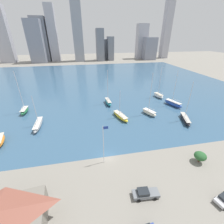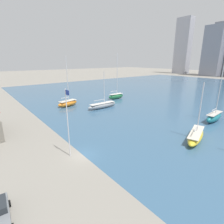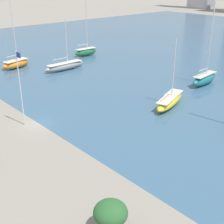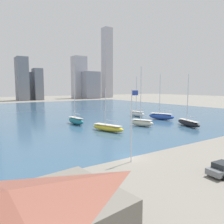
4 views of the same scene
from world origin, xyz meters
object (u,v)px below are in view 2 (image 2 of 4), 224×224
flag_pole (68,121)px  sailboat_yellow (196,135)px  sailboat_gray (102,105)px  sailboat_teal (214,117)px  sailboat_green (116,96)px  sailboat_orange (68,103)px

flag_pole → sailboat_yellow: 23.36m
sailboat_gray → sailboat_yellow: sailboat_gray is taller
sailboat_teal → sailboat_gray: sailboat_teal is taller
sailboat_teal → sailboat_green: (-34.61, -2.23, -0.02)m
sailboat_teal → sailboat_yellow: size_ratio=1.44×
flag_pole → sailboat_teal: sailboat_teal is taller
flag_pole → sailboat_gray: size_ratio=0.96×
flag_pole → sailboat_yellow: (9.28, 20.87, -4.88)m
sailboat_teal → sailboat_green: bearing=179.7°
sailboat_yellow → flag_pole: bearing=-132.0°
sailboat_teal → sailboat_yellow: bearing=-84.0°
flag_pole → sailboat_yellow: sailboat_yellow is taller
sailboat_yellow → sailboat_orange: bearing=173.7°
flag_pole → sailboat_orange: sailboat_orange is taller
sailboat_orange → sailboat_gray: 11.57m
sailboat_orange → sailboat_green: (1.08, 19.37, 0.09)m
sailboat_teal → sailboat_orange: 41.73m
sailboat_green → sailboat_orange: bearing=-92.1°
sailboat_gray → sailboat_yellow: 29.21m
sailboat_orange → sailboat_yellow: sailboat_orange is taller
sailboat_green → sailboat_yellow: sailboat_green is taller
sailboat_teal → flag_pole: bearing=-105.3°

